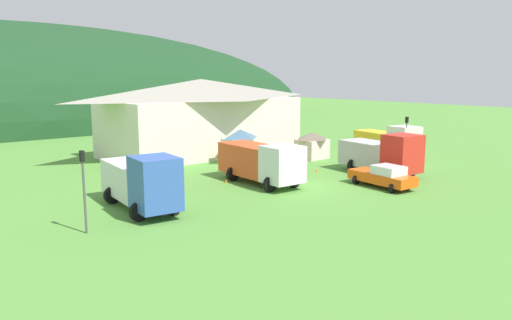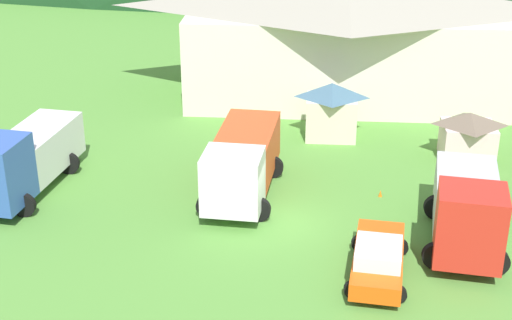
{
  "view_description": "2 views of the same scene",
  "coord_description": "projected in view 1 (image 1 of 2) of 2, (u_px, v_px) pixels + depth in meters",
  "views": [
    {
      "loc": [
        -26.54,
        -24.57,
        8.21
      ],
      "look_at": [
        -1.88,
        3.36,
        1.72
      ],
      "focal_mm": 35.12,
      "sensor_mm": 36.0,
      "label": 1
    },
    {
      "loc": [
        1.15,
        -29.32,
        16.05
      ],
      "look_at": [
        -1.17,
        1.0,
        2.57
      ],
      "focal_mm": 53.08,
      "sensor_mm": 36.0,
      "label": 2
    }
  ],
  "objects": [
    {
      "name": "traffic_cone_near_pickup",
      "position": [
        316.0,
        172.0,
        42.03
      ],
      "size": [
        0.36,
        0.36,
        0.65
      ],
      "primitive_type": "cone",
      "color": "orange",
      "rests_on": "ground"
    },
    {
      "name": "traffic_light_east",
      "position": [
        406.0,
        135.0,
        45.41
      ],
      "size": [
        0.2,
        0.32,
        4.32
      ],
      "color": "#4C4C51",
      "rests_on": "ground"
    },
    {
      "name": "heavy_rig_white",
      "position": [
        262.0,
        161.0,
        37.24
      ],
      "size": [
        3.71,
        7.75,
        3.16
      ],
      "rotation": [
        0.0,
        0.0,
        -1.65
      ],
      "color": "white",
      "rests_on": "ground"
    },
    {
      "name": "crane_truck_red",
      "position": [
        383.0,
        154.0,
        40.49
      ],
      "size": [
        3.94,
        7.32,
        3.52
      ],
      "rotation": [
        0.0,
        0.0,
        -1.71
      ],
      "color": "red",
      "rests_on": "ground"
    },
    {
      "name": "traffic_cone_mid_row",
      "position": [
        226.0,
        183.0,
        37.92
      ],
      "size": [
        0.36,
        0.36,
        0.61
      ],
      "primitive_type": "cone",
      "color": "orange",
      "rests_on": "ground"
    },
    {
      "name": "play_shed_cream",
      "position": [
        240.0,
        146.0,
        45.66
      ],
      "size": [
        2.98,
        2.42,
        3.17
      ],
      "color": "beige",
      "rests_on": "ground"
    },
    {
      "name": "service_pickup_orange",
      "position": [
        383.0,
        176.0,
        36.29
      ],
      "size": [
        2.71,
        5.26,
        1.66
      ],
      "rotation": [
        0.0,
        0.0,
        -1.69
      ],
      "color": "#EA5211",
      "rests_on": "ground"
    },
    {
      "name": "traffic_light_west",
      "position": [
        84.0,
        183.0,
        25.54
      ],
      "size": [
        0.2,
        0.32,
        4.35
      ],
      "color": "#4C4C51",
      "rests_on": "ground"
    },
    {
      "name": "depot_building",
      "position": [
        202.0,
        115.0,
        51.2
      ],
      "size": [
        20.96,
        10.03,
        7.62
      ],
      "color": "silver",
      "rests_on": "ground"
    },
    {
      "name": "forested_hill_backdrop",
      "position": [
        16.0,
        120.0,
        88.03
      ],
      "size": [
        128.58,
        60.0,
        33.77
      ],
      "primitive_type": "ellipsoid",
      "color": "#193D1E",
      "rests_on": "ground"
    },
    {
      "name": "ground_plane",
      "position": [
        305.0,
        186.0,
        36.85
      ],
      "size": [
        200.0,
        200.0,
        0.0
      ],
      "primitive_type": "plane",
      "color": "#518C38"
    },
    {
      "name": "box_truck_blue",
      "position": [
        142.0,
        181.0,
        30.07
      ],
      "size": [
        3.77,
        8.01,
        3.57
      ],
      "rotation": [
        0.0,
        0.0,
        -1.71
      ],
      "color": "#3356AD",
      "rests_on": "ground"
    },
    {
      "name": "heavy_rig_striped",
      "position": [
        389.0,
        141.0,
        48.46
      ],
      "size": [
        4.0,
        7.46,
        3.32
      ],
      "rotation": [
        0.0,
        0.0,
        -1.8
      ],
      "color": "silver",
      "rests_on": "ground"
    },
    {
      "name": "play_shed_pink",
      "position": [
        312.0,
        145.0,
        48.58
      ],
      "size": [
        2.87,
        2.51,
        2.53
      ],
      "color": "beige",
      "rests_on": "ground"
    }
  ]
}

